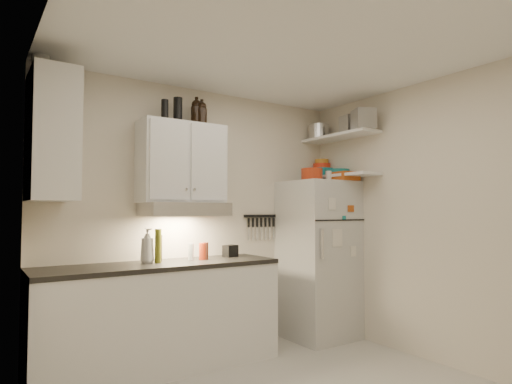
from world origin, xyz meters
TOP-DOWN VIEW (x-y plane):
  - ceiling at (0.00, 0.00)m, footprint 3.20×3.00m
  - back_wall at (0.00, 1.51)m, footprint 3.20×0.02m
  - left_wall at (-1.61, 0.00)m, footprint 0.02×3.00m
  - right_wall at (1.61, 0.00)m, footprint 0.02×3.00m
  - base_cabinet at (-0.55, 1.20)m, footprint 2.10×0.60m
  - countertop at (-0.55, 1.20)m, footprint 2.10×0.62m
  - upper_cabinet at (-0.30, 1.33)m, footprint 0.80×0.33m
  - side_cabinet at (-1.44, 1.20)m, footprint 0.33×0.55m
  - range_hood at (-0.30, 1.27)m, footprint 0.76×0.46m
  - fridge at (1.25, 1.16)m, footprint 0.70×0.68m
  - shelf_hi at (1.45, 1.02)m, footprint 0.30×0.95m
  - shelf_lo at (1.45, 1.02)m, footprint 0.30×0.95m
  - knife_strip at (0.70, 1.49)m, footprint 0.42×0.02m
  - dutch_oven at (1.11, 1.10)m, footprint 0.25×0.25m
  - book_stack at (1.42, 0.94)m, footprint 0.25×0.31m
  - spice_jar at (1.29, 1.03)m, footprint 0.07×0.07m
  - stock_pot at (1.44, 1.35)m, footprint 0.31×0.31m
  - tin_a at (1.48, 0.88)m, footprint 0.22×0.20m
  - tin_b at (1.40, 0.63)m, footprint 0.27×0.27m
  - bowl_teal at (1.49, 1.35)m, footprint 0.26×0.26m
  - bowl_orange at (1.53, 1.40)m, footprint 0.20×0.20m
  - bowl_yellow at (1.53, 1.40)m, footprint 0.16×0.16m
  - plates at (1.48, 1.09)m, footprint 0.27×0.27m
  - growler_a at (-0.14, 1.35)m, footprint 0.11×0.11m
  - growler_b at (-0.10, 1.32)m, footprint 0.12×0.12m
  - thermos_a at (-0.34, 1.34)m, footprint 0.09×0.09m
  - thermos_b at (-0.50, 1.28)m, footprint 0.08×0.08m
  - side_jar at (-1.51, 1.32)m, footprint 0.15×0.15m
  - soap_bottle at (-0.66, 1.25)m, footprint 0.17×0.17m
  - pepper_mill at (-0.11, 1.21)m, footprint 0.06×0.06m
  - oil_bottle at (-0.57, 1.21)m, footprint 0.07×0.07m
  - vinegar_bottle at (-0.52, 1.32)m, footprint 0.05×0.05m
  - clear_bottle at (-0.23, 1.26)m, footprint 0.06×0.06m
  - red_jar at (-0.13, 1.23)m, footprint 0.10×0.10m
  - caddy at (0.22, 1.31)m, footprint 0.15×0.12m

SIDE VIEW (x-z plane):
  - base_cabinet at x=-0.55m, z-range 0.00..0.88m
  - fridge at x=1.25m, z-range 0.00..1.70m
  - countertop at x=-0.55m, z-range 0.88..0.92m
  - caddy at x=0.22m, z-range 0.92..1.04m
  - clear_bottle at x=-0.23m, z-range 0.92..1.07m
  - red_jar at x=-0.13m, z-range 0.92..1.08m
  - pepper_mill at x=-0.11m, z-range 0.92..1.08m
  - vinegar_bottle at x=-0.52m, z-range 0.92..1.16m
  - oil_bottle at x=-0.57m, z-range 0.92..1.22m
  - soap_bottle at x=-0.66m, z-range 0.92..1.26m
  - back_wall at x=0.00m, z-range 0.00..2.60m
  - left_wall at x=-1.61m, z-range 0.00..2.60m
  - right_wall at x=1.61m, z-range 0.00..2.60m
  - knife_strip at x=0.70m, z-range 1.31..1.33m
  - range_hood at x=-0.30m, z-range 1.33..1.45m
  - book_stack at x=1.42m, z-range 1.70..1.80m
  - spice_jar at x=1.29m, z-range 1.70..1.81m
  - shelf_lo at x=1.45m, z-range 1.75..1.77m
  - dutch_oven at x=1.11m, z-range 1.70..1.83m
  - plates at x=1.48m, z-range 1.77..1.84m
  - upper_cabinet at x=-0.30m, z-range 1.45..2.20m
  - bowl_teal at x=1.49m, z-range 1.77..1.88m
  - bowl_orange at x=1.53m, z-range 1.88..1.94m
  - side_cabinet at x=-1.44m, z-range 1.45..2.45m
  - bowl_yellow at x=1.53m, z-range 1.94..1.99m
  - shelf_hi at x=1.45m, z-range 2.19..2.22m
  - thermos_b at x=-0.50m, z-range 2.20..2.39m
  - stock_pot at x=1.44m, z-range 2.21..2.39m
  - tin_a at x=1.48m, z-range 2.21..2.41m
  - tin_b at x=1.40m, z-range 2.21..2.42m
  - growler_b at x=-0.10m, z-range 2.20..2.44m
  - thermos_a at x=-0.34m, z-range 2.20..2.44m
  - growler_a at x=-0.14m, z-range 2.20..2.46m
  - side_jar at x=-1.51m, z-range 2.45..2.63m
  - ceiling at x=0.00m, z-range 2.60..2.62m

